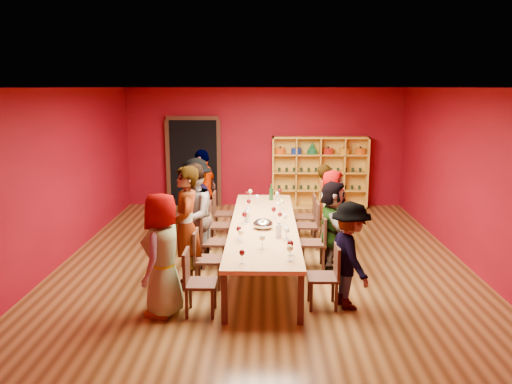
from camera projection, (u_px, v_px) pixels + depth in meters
room_shell at (264, 180)px, 8.28m from camera, size 7.10×9.10×3.04m
tasting_table at (263, 226)px, 8.45m from camera, size 1.10×4.50×0.75m
doorway at (194, 162)px, 12.73m from camera, size 1.40×0.17×2.30m
shelving_unit at (319, 169)px, 12.59m from camera, size 2.40×0.40×1.80m
chair_person_left_0 at (195, 279)px, 6.67m from camera, size 0.42×0.42×0.89m
person_left_0 at (163, 255)px, 6.61m from camera, size 0.59×0.88×1.66m
chair_person_left_1 at (203, 255)px, 7.59m from camera, size 0.42×0.42×0.89m
person_left_1 at (186, 228)px, 7.50m from camera, size 0.61×0.76×1.87m
chair_person_left_2 at (210, 239)px, 8.43m from camera, size 0.42×0.42×0.89m
person_left_2 at (192, 216)px, 8.35m from camera, size 0.54×0.90×1.78m
chair_person_left_3 at (216, 222)px, 9.45m from camera, size 0.42×0.42×0.89m
person_left_3 at (196, 204)px, 9.38m from camera, size 0.75×1.19×1.72m
chair_person_left_4 at (220, 211)px, 10.32m from camera, size 0.42×0.42×0.89m
person_left_4 at (203, 192)px, 10.25m from camera, size 0.76×1.13×1.78m
chair_person_right_0 at (329, 273)px, 6.88m from camera, size 0.42×0.42×0.89m
person_right_0 at (350, 255)px, 6.82m from camera, size 0.62×1.03×1.50m
chair_person_right_2 at (317, 239)px, 8.39m from camera, size 0.42×0.42×0.89m
person_right_2 at (333, 225)px, 8.33m from camera, size 0.47×1.41×1.50m
chair_person_right_3 at (312, 223)px, 9.43m from camera, size 0.42×0.42×0.89m
person_right_3 at (332, 210)px, 9.37m from camera, size 0.63×0.83×1.50m
chair_person_right_4 at (309, 214)px, 10.08m from camera, size 0.42×0.42×0.89m
person_right_4 at (325, 202)px, 10.02m from camera, size 0.43×0.57×1.50m
wine_glass_0 at (290, 249)px, 6.58m from camera, size 0.09×0.09×0.22m
wine_glass_1 at (286, 229)px, 7.57m from camera, size 0.08×0.08×0.20m
wine_glass_2 at (282, 202)px, 9.33m from camera, size 0.08×0.08×0.20m
wine_glass_3 at (277, 194)px, 10.12m from camera, size 0.07×0.07×0.18m
wine_glass_4 at (278, 205)px, 9.17m from camera, size 0.08×0.08×0.19m
wine_glass_5 at (280, 191)px, 10.32m from camera, size 0.08×0.08×0.20m
wine_glass_6 at (290, 244)px, 6.80m from camera, size 0.09×0.09×0.21m
wine_glass_7 at (287, 231)px, 7.46m from camera, size 0.08×0.08×0.20m
wine_glass_8 at (250, 192)px, 10.26m from camera, size 0.08×0.08×0.20m
wine_glass_9 at (242, 253)px, 6.49m from camera, size 0.08×0.08×0.19m
wine_glass_10 at (262, 238)px, 7.07m from camera, size 0.08×0.08×0.21m
wine_glass_11 at (244, 215)px, 8.36m from camera, size 0.09×0.09×0.21m
wine_glass_12 at (248, 214)px, 8.47m from camera, size 0.08×0.08×0.21m
wine_glass_13 at (257, 197)px, 9.77m from camera, size 0.08×0.08×0.19m
wine_glass_14 at (274, 210)px, 8.72m from camera, size 0.08×0.08×0.21m
wine_glass_15 at (247, 194)px, 10.15m from camera, size 0.07×0.07×0.18m
wine_glass_16 at (241, 233)px, 7.40m from camera, size 0.08×0.08×0.19m
wine_glass_17 at (249, 202)px, 9.35m from camera, size 0.08×0.08×0.20m
wine_glass_18 at (239, 229)px, 7.54m from camera, size 0.08×0.08×0.20m
wine_glass_19 at (285, 217)px, 8.27m from camera, size 0.08×0.08×0.20m
wine_glass_20 at (263, 222)px, 7.99m from camera, size 0.08×0.08×0.19m
wine_glass_21 at (280, 215)px, 8.43m from camera, size 0.08×0.08×0.19m
spittoon_bowl at (263, 224)px, 8.10m from camera, size 0.33×0.33×0.18m
carafe_a at (248, 215)px, 8.52m from camera, size 0.12×0.12×0.26m
carafe_b at (279, 231)px, 7.59m from camera, size 0.12×0.12×0.25m
wine_bottle at (271, 194)px, 10.13m from camera, size 0.10×0.10×0.33m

